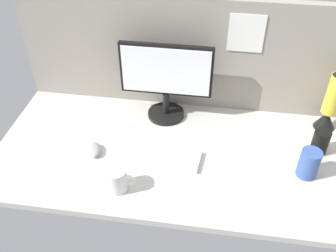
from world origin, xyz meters
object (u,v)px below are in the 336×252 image
keyboard (158,155)px  mug_ceramic_white (117,180)px  mouse (94,150)px  lava_lamp (331,104)px  mug_ceramic_blue (309,163)px  monitor (166,78)px  mug_black_travel (320,142)px

keyboard → mug_ceramic_white: bearing=-117.0°
mouse → lava_lamp: 110.12cm
keyboard → mouse: (-28.53, -1.44, 0.70)cm
keyboard → mug_ceramic_blue: bearing=4.5°
monitor → mug_black_travel: (71.24, -16.81, -15.85)cm
mug_ceramic_white → mug_ceramic_blue: 78.58cm
keyboard → mug_ceramic_blue: mug_ceramic_blue is taller
keyboard → mug_ceramic_blue: (63.05, -1.17, 5.37)cm
keyboard → mouse: bearing=-171.5°
mouse → lava_lamp: size_ratio=0.29×
mouse → monitor: bearing=30.2°
mouse → mug_black_travel: 99.85cm
monitor → keyboard: bearing=-87.8°
mug_black_travel → mug_ceramic_blue: bearing=-114.7°
mouse → mug_ceramic_white: mug_ceramic_white is taller
monitor → keyboard: (1.20, -30.83, -20.50)cm
mug_ceramic_white → mug_ceramic_blue: (76.16, 19.29, 1.21)cm
lava_lamp → mug_black_travel: bearing=-106.9°
mouse → mug_black_travel: mug_black_travel is taller
mouse → mug_ceramic_blue: 91.70cm
mouse → mug_ceramic_blue: bearing=-19.4°
keyboard → lava_lamp: bearing=28.8°
monitor → mouse: bearing=-130.3°
mouse → mug_black_travel: bearing=-10.6°
mouse → mug_ceramic_white: size_ratio=0.79×
mug_ceramic_white → mug_ceramic_blue: size_ratio=0.95×
mouse → mug_ceramic_blue: (91.58, 0.27, 4.67)cm
mug_black_travel → keyboard: bearing=-168.7°
monitor → mug_ceramic_blue: (64.26, -32.00, -15.13)cm
mug_black_travel → mug_ceramic_blue: 16.73cm
mug_ceramic_white → mug_black_travel: bearing=22.5°
lava_lamp → keyboard: bearing=-156.8°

